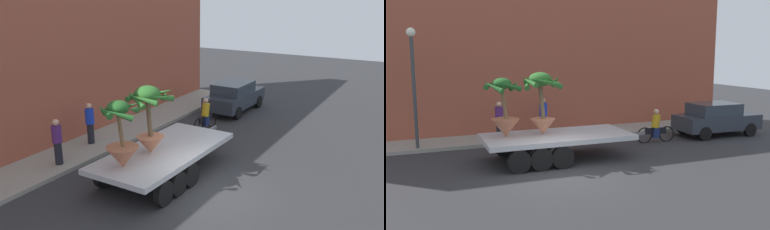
# 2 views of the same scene
# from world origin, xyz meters

# --- Properties ---
(ground_plane) EXTENTS (60.00, 60.00, 0.00)m
(ground_plane) POSITION_xyz_m (0.00, 0.00, 0.00)
(ground_plane) COLOR #2D2D30
(sidewalk) EXTENTS (24.00, 2.20, 0.15)m
(sidewalk) POSITION_xyz_m (0.00, 6.10, 0.07)
(sidewalk) COLOR gray
(sidewalk) RESTS_ON ground
(building_facade) EXTENTS (24.00, 1.20, 9.36)m
(building_facade) POSITION_xyz_m (0.00, 7.80, 4.68)
(building_facade) COLOR #9E4C38
(building_facade) RESTS_ON ground
(flatbed_trailer) EXTENTS (6.54, 2.65, 0.98)m
(flatbed_trailer) POSITION_xyz_m (0.15, 1.97, 0.77)
(flatbed_trailer) COLOR #B7BABF
(flatbed_trailer) RESTS_ON ground
(potted_palm_rear) EXTENTS (1.60, 1.56, 2.33)m
(potted_palm_rear) POSITION_xyz_m (-0.15, 2.15, 2.26)
(potted_palm_rear) COLOR #C17251
(potted_palm_rear) RESTS_ON flatbed_trailer
(potted_palm_middle) EXTENTS (1.42, 1.38, 2.16)m
(potted_palm_middle) POSITION_xyz_m (-1.54, 2.20, 1.86)
(potted_palm_middle) COLOR #B26647
(potted_palm_middle) RESTS_ON flatbed_trailer
(cyclist) EXTENTS (1.84, 0.38, 1.54)m
(cyclist) POSITION_xyz_m (5.49, 3.16, 0.67)
(cyclist) COLOR black
(cyclist) RESTS_ON ground
(parked_car) EXTENTS (4.07, 1.90, 1.58)m
(parked_car) POSITION_xyz_m (9.03, 3.39, 0.82)
(parked_car) COLOR #2D333D
(parked_car) RESTS_ON ground
(pedestrian_near_gate) EXTENTS (0.36, 0.36, 1.71)m
(pedestrian_near_gate) POSITION_xyz_m (1.18, 6.18, 1.04)
(pedestrian_near_gate) COLOR black
(pedestrian_near_gate) RESTS_ON sidewalk
(pedestrian_far_left) EXTENTS (0.36, 0.36, 1.71)m
(pedestrian_far_left) POSITION_xyz_m (-1.03, 5.65, 1.04)
(pedestrian_far_left) COLOR black
(pedestrian_far_left) RESTS_ON sidewalk
(street_lamp) EXTENTS (0.36, 0.36, 4.83)m
(street_lamp) POSITION_xyz_m (-4.48, 5.30, 3.23)
(street_lamp) COLOR #383D42
(street_lamp) RESTS_ON sidewalk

